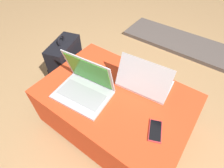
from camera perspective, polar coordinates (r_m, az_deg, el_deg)
The scene contains 7 objects.
ground_plane at distance 1.50m, azimuth 0.95°, elevation -12.99°, with size 14.00×14.00×0.00m, color tan.
ottoman at distance 1.32m, azimuth 1.06°, elevation -8.61°, with size 1.01×0.69×0.41m.
laptop_near at distance 1.14m, azimuth -8.94°, elevation -0.85°, with size 0.37×0.29×0.26m.
laptop_far at distance 1.19m, azimuth 10.50°, elevation 0.91°, with size 0.36×0.26×0.23m.
cell_phone at distance 1.03m, azimuth 13.96°, elevation -14.56°, with size 0.12×0.15×0.01m.
backpack at distance 1.68m, azimuth -14.67°, elevation 5.85°, with size 0.28×0.37×0.55m.
fireplace_hearth at distance 2.45m, azimuth 21.28°, elevation 12.65°, with size 1.40×0.50×0.04m.
Camera 1 is at (0.41, -0.61, 1.30)m, focal length 28.00 mm.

